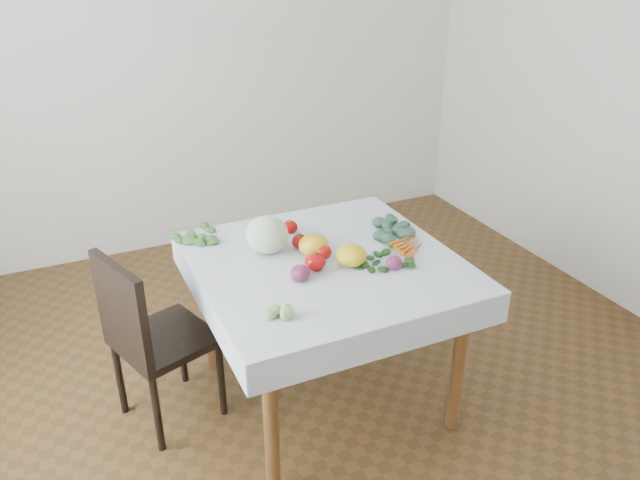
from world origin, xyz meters
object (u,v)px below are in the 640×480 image
(table, at_px, (326,280))
(heirloom_back, at_px, (314,245))
(chair, at_px, (147,332))
(carrot_bunch, at_px, (408,244))
(cabbage, at_px, (267,235))

(table, height_order, heirloom_back, heirloom_back)
(chair, bearing_deg, carrot_bunch, -9.81)
(table, relative_size, chair, 1.15)
(table, height_order, carrot_bunch, carrot_bunch)
(chair, distance_m, cabbage, 0.67)
(heirloom_back, distance_m, carrot_bunch, 0.44)
(table, bearing_deg, carrot_bunch, -5.81)
(cabbage, height_order, carrot_bunch, cabbage)
(chair, bearing_deg, table, -11.82)
(heirloom_back, bearing_deg, carrot_bunch, -15.07)
(table, bearing_deg, cabbage, 138.26)
(chair, height_order, heirloom_back, chair)
(cabbage, xyz_separation_m, heirloom_back, (0.18, -0.11, -0.04))
(cabbage, distance_m, heirloom_back, 0.21)
(cabbage, bearing_deg, heirloom_back, -31.36)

